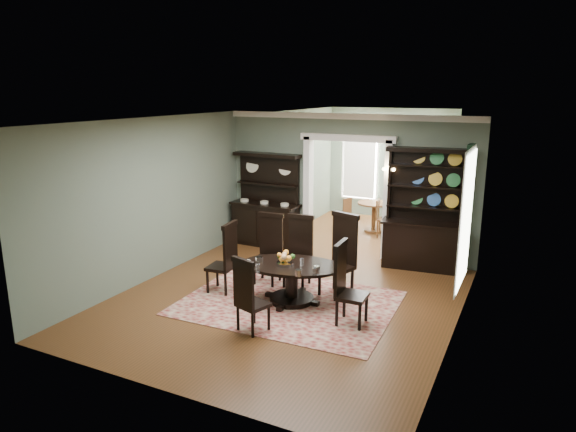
# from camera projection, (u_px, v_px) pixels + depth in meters

# --- Properties ---
(room) EXTENTS (5.51, 6.01, 3.01)m
(room) POSITION_uv_depth(u_px,v_px,m) (285.00, 210.00, 8.33)
(room) COLOR brown
(room) RESTS_ON ground
(parlor) EXTENTS (3.51, 3.50, 3.01)m
(parlor) POSITION_uv_depth(u_px,v_px,m) (380.00, 168.00, 13.13)
(parlor) COLOR brown
(parlor) RESTS_ON ground
(doorway_trim) EXTENTS (2.08, 0.25, 2.57)m
(doorway_trim) POSITION_uv_depth(u_px,v_px,m) (347.00, 180.00, 10.89)
(doorway_trim) COLOR white
(doorway_trim) RESTS_ON floor
(right_window) EXTENTS (0.15, 1.47, 2.12)m
(right_window) POSITION_uv_depth(u_px,v_px,m) (466.00, 214.00, 7.94)
(right_window) COLOR white
(right_window) RESTS_ON wall_right
(wall_sconce) EXTENTS (0.27, 0.21, 0.21)m
(wall_sconce) POSITION_uv_depth(u_px,v_px,m) (390.00, 171.00, 10.29)
(wall_sconce) COLOR #C48934
(wall_sconce) RESTS_ON back_wall_right
(rug) EXTENTS (3.52, 2.69, 0.01)m
(rug) POSITION_uv_depth(u_px,v_px,m) (288.00, 303.00, 8.58)
(rug) COLOR maroon
(rug) RESTS_ON floor
(dining_table) EXTENTS (1.87, 1.85, 0.66)m
(dining_table) POSITION_uv_depth(u_px,v_px,m) (292.00, 276.00, 8.55)
(dining_table) COLOR black
(dining_table) RESTS_ON rug
(centerpiece) EXTENTS (1.44, 0.93, 0.24)m
(centerpiece) POSITION_uv_depth(u_px,v_px,m) (285.00, 261.00, 8.44)
(centerpiece) COLOR silver
(centerpiece) RESTS_ON dining_table
(chair_far_left) EXTENTS (0.51, 0.49, 1.29)m
(chair_far_left) POSITION_uv_depth(u_px,v_px,m) (269.00, 246.00, 9.43)
(chair_far_left) COLOR black
(chair_far_left) RESTS_ON rug
(chair_far_mid) EXTENTS (0.51, 0.49, 1.30)m
(chair_far_mid) POSITION_uv_depth(u_px,v_px,m) (299.00, 248.00, 9.28)
(chair_far_mid) COLOR black
(chair_far_mid) RESTS_ON rug
(chair_far_right) EXTENTS (0.66, 0.64, 1.44)m
(chair_far_right) POSITION_uv_depth(u_px,v_px,m) (341.00, 252.00, 8.82)
(chair_far_right) COLOR black
(chair_far_right) RESTS_ON rug
(chair_end_left) EXTENTS (0.48, 0.51, 1.27)m
(chair_end_left) POSITION_uv_depth(u_px,v_px,m) (226.00, 256.00, 8.90)
(chair_end_left) COLOR black
(chair_end_left) RESTS_ON rug
(chair_end_right) EXTENTS (0.46, 0.50, 1.28)m
(chair_end_right) POSITION_uv_depth(u_px,v_px,m) (346.00, 281.00, 7.71)
(chair_end_right) COLOR black
(chair_end_right) RESTS_ON rug
(chair_near) EXTENTS (0.53, 0.52, 1.16)m
(chair_near) POSITION_uv_depth(u_px,v_px,m) (248.00, 294.00, 7.41)
(chair_near) COLOR black
(chair_near) RESTS_ON rug
(sideboard) EXTENTS (1.61, 0.61, 2.10)m
(sideboard) POSITION_uv_depth(u_px,v_px,m) (266.00, 213.00, 11.68)
(sideboard) COLOR black
(sideboard) RESTS_ON floor
(welsh_dresser) EXTENTS (1.59, 0.72, 2.39)m
(welsh_dresser) POSITION_uv_depth(u_px,v_px,m) (422.00, 225.00, 10.13)
(welsh_dresser) COLOR black
(welsh_dresser) RESTS_ON floor
(parlor_table) EXTENTS (0.81, 0.81, 0.75)m
(parlor_table) POSITION_uv_depth(u_px,v_px,m) (374.00, 213.00, 12.77)
(parlor_table) COLOR brown
(parlor_table) RESTS_ON parlor_floor
(parlor_chair_left) EXTENTS (0.40, 0.39, 0.86)m
(parlor_chair_left) POSITION_uv_depth(u_px,v_px,m) (344.00, 213.00, 12.88)
(parlor_chair_left) COLOR brown
(parlor_chair_left) RESTS_ON parlor_floor
(parlor_chair_right) EXTENTS (0.40, 0.39, 0.92)m
(parlor_chair_right) POSITION_uv_depth(u_px,v_px,m) (382.00, 217.00, 12.32)
(parlor_chair_right) COLOR brown
(parlor_chair_right) RESTS_ON parlor_floor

